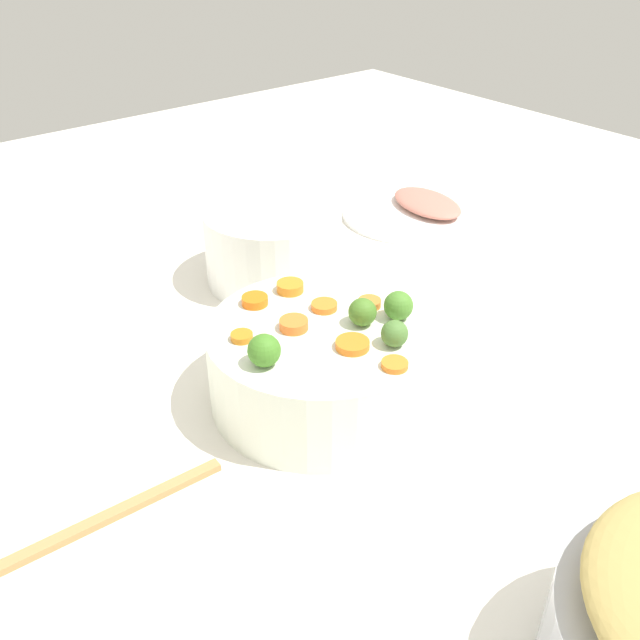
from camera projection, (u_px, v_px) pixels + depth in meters
The scene contains 17 objects.
tabletop at pixel (320, 385), 0.88m from camera, with size 2.40×2.40×0.02m, color white.
serving_bowl_carrots at pixel (320, 364), 0.81m from camera, with size 0.26×0.26×0.10m, color white.
carrot_slice_0 at pixel (242, 337), 0.76m from camera, with size 0.02×0.02×0.01m, color orange.
carrot_slice_1 at pixel (327, 307), 0.81m from camera, with size 0.03×0.03×0.01m, color orange.
carrot_slice_2 at pixel (255, 300), 0.83m from camera, with size 0.03×0.03×0.01m, color orange.
carrot_slice_3 at pixel (294, 324), 0.78m from camera, with size 0.03×0.03×0.01m, color orange.
carrot_slice_4 at pixel (370, 303), 0.82m from camera, with size 0.03×0.03×0.01m, color orange.
carrot_slice_5 at pixel (289, 287), 0.85m from camera, with size 0.03×0.03×0.01m, color orange.
carrot_slice_6 at pixel (395, 364), 0.72m from camera, with size 0.03×0.03×0.01m, color orange.
carrot_slice_7 at pixel (352, 344), 0.75m from camera, with size 0.04×0.04×0.01m, color orange.
brussels_sprout_0 at pixel (264, 350), 0.72m from camera, with size 0.04×0.04×0.04m, color #437F26.
brussels_sprout_1 at pixel (398, 306), 0.79m from camera, with size 0.03×0.03×0.03m, color #4A822C.
brussels_sprout_2 at pixel (362, 312), 0.78m from camera, with size 0.03×0.03×0.03m, color #497827.
brussels_sprout_3 at pixel (395, 334), 0.75m from camera, with size 0.03×0.03×0.03m, color #4C7834.
casserole_dish at pixel (273, 245), 1.06m from camera, with size 0.21×0.21×0.12m, color white.
ham_plate at pixel (411, 212), 1.29m from camera, with size 0.26×0.26×0.01m, color white.
ham_slice_main at pixel (427, 203), 1.29m from camera, with size 0.16×0.10×0.02m, color #C67565.
Camera 1 is at (-0.44, -0.54, 0.55)m, focal length 38.93 mm.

